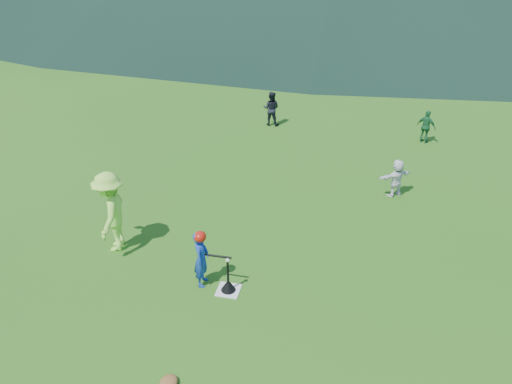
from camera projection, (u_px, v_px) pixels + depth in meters
ground at (228, 291)px, 9.89m from camera, size 120.00×120.00×0.00m
home_plate at (228, 290)px, 9.88m from camera, size 0.45×0.45×0.02m
baseball at (227, 260)px, 9.53m from camera, size 0.08×0.08×0.08m
batter_child at (201, 259)px, 9.80m from camera, size 0.32×0.46×1.20m
adult_coach at (111, 212)px, 10.75m from camera, size 0.92×1.31×1.85m
fielder_b at (271, 109)px, 17.63m from camera, size 0.62×0.49×1.22m
fielder_c at (426, 127)px, 16.24m from camera, size 0.69×0.54×1.09m
fielder_d at (397, 178)px, 13.07m from camera, size 0.95×0.82×1.03m
batting_tee at (228, 285)px, 9.83m from camera, size 0.30×0.30×0.68m
batter_gear at (201, 238)px, 9.57m from camera, size 0.73×0.26×0.56m
outfield_fence at (339, 18)px, 33.55m from camera, size 70.07×0.08×1.33m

